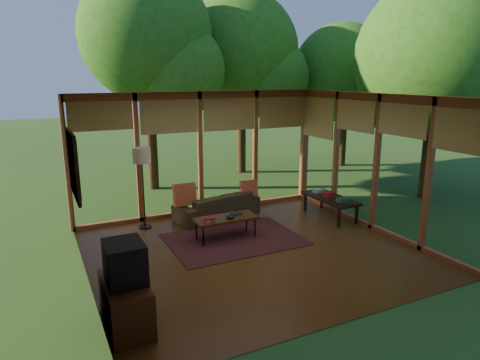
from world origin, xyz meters
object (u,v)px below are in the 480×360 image
sofa (217,205)px  media_cabinet (126,304)px  floor_lamp (142,160)px  television (125,262)px  side_console (330,199)px  coffee_table (226,219)px

sofa → media_cabinet: size_ratio=1.86×
media_cabinet → floor_lamp: (1.07, 3.41, 1.11)m
television → media_cabinet: bearing=180.0°
media_cabinet → floor_lamp: floor_lamp is taller
floor_lamp → side_console: floor_lamp is taller
sofa → side_console: (2.22, -1.07, 0.14)m
sofa → floor_lamp: (-1.58, 0.05, 1.13)m
television → coffee_table: (2.28, 2.13, -0.46)m
television → floor_lamp: size_ratio=0.33×
coffee_table → side_console: size_ratio=0.86×
television → side_console: (4.85, 2.30, -0.44)m
floor_lamp → side_console: (3.80, -1.11, -1.00)m
television → coffee_table: television is taller
media_cabinet → floor_lamp: size_ratio=0.61×
sofa → coffee_table: size_ratio=1.55×
sofa → coffee_table: sofa is taller
floor_lamp → sofa: bearing=-1.7°
floor_lamp → media_cabinet: bearing=-107.3°
television → floor_lamp: (1.05, 3.41, 0.56)m
television → floor_lamp: floor_lamp is taller
media_cabinet → floor_lamp: bearing=72.7°
sofa → floor_lamp: size_ratio=1.13×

